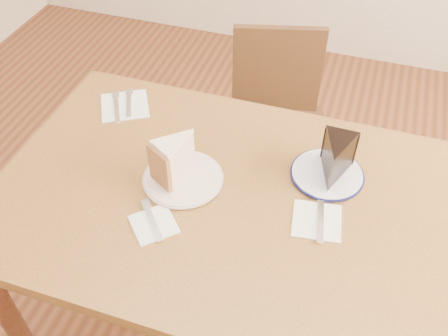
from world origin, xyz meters
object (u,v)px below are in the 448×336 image
table (223,219)px  chocolate_cake (335,162)px  plate_navy (327,174)px  carrot_cake (178,158)px  chair_far (274,127)px  plate_cream (183,179)px

table → chocolate_cake: chocolate_cake is taller
table → plate_navy: 0.31m
table → carrot_cake: carrot_cake is taller
table → plate_navy: size_ratio=6.36×
plate_navy → carrot_cake: bearing=-161.7°
chair_far → chocolate_cake: 0.67m
plate_cream → carrot_cake: 0.06m
table → chair_far: chair_far is taller
carrot_cake → chocolate_cake: 0.41m
chocolate_cake → plate_navy: bearing=-22.5°
carrot_cake → plate_cream: bearing=-7.3°
chair_far → table: bearing=75.7°
table → plate_cream: plate_cream is taller
plate_navy → chocolate_cake: bearing=-24.1°
plate_navy → carrot_cake: (-0.38, -0.12, 0.06)m
plate_navy → chocolate_cake: 0.06m
chocolate_cake → carrot_cake: bearing=18.5°
plate_navy → chocolate_cake: chocolate_cake is taller
chair_far → carrot_cake: size_ratio=7.23×
chair_far → chocolate_cake: size_ratio=6.54×
chair_far → plate_navy: size_ratio=4.31×
carrot_cake → chocolate_cake: size_ratio=0.90×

